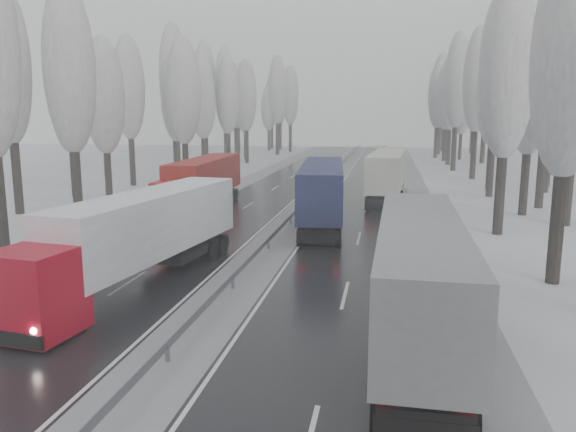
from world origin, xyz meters
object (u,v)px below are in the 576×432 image
(truck_cream_box, at_px, (388,171))
(truck_blue_box, at_px, (322,189))
(truck_grey_tarp, at_px, (418,266))
(truck_red_red, at_px, (202,182))
(box_truck_distant, at_px, (376,155))
(truck_red_white, at_px, (139,234))

(truck_cream_box, bearing_deg, truck_blue_box, -105.11)
(truck_grey_tarp, xyz_separation_m, truck_blue_box, (-5.89, 20.27, 0.07))
(truck_grey_tarp, xyz_separation_m, truck_cream_box, (-1.15, 34.11, 0.07))
(truck_grey_tarp, bearing_deg, truck_red_red, 125.43)
(truck_blue_box, height_order, box_truck_distant, truck_blue_box)
(truck_blue_box, distance_m, truck_red_white, 17.81)
(truck_blue_box, xyz_separation_m, truck_cream_box, (4.73, 13.84, 0.00))
(box_truck_distant, relative_size, truck_red_red, 0.48)
(truck_blue_box, height_order, truck_red_red, truck_blue_box)
(truck_grey_tarp, height_order, truck_blue_box, truck_blue_box)
(truck_red_white, bearing_deg, truck_grey_tarp, -8.91)
(truck_grey_tarp, height_order, truck_red_white, truck_grey_tarp)
(truck_cream_box, height_order, box_truck_distant, truck_cream_box)
(truck_grey_tarp, xyz_separation_m, box_truck_distant, (-3.12, 72.19, -1.06))
(truck_blue_box, bearing_deg, truck_cream_box, 65.99)
(truck_grey_tarp, bearing_deg, truck_cream_box, 92.96)
(truck_red_red, bearing_deg, truck_cream_box, 32.10)
(box_truck_distant, bearing_deg, truck_cream_box, -79.68)
(truck_blue_box, bearing_deg, truck_grey_tarp, -78.93)
(truck_blue_box, height_order, truck_red_white, truck_blue_box)
(truck_cream_box, xyz_separation_m, box_truck_distant, (-1.97, 38.08, -1.14))
(truck_grey_tarp, relative_size, truck_blue_box, 0.97)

